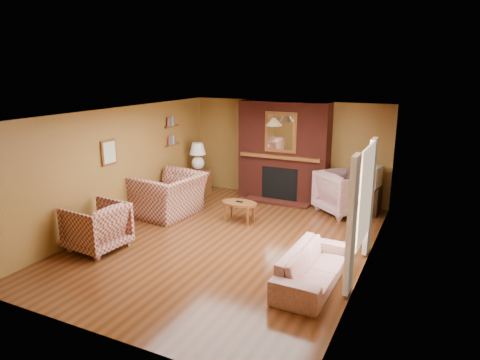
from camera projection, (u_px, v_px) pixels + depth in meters
The scene contains 20 objects.
floor at pixel (227, 241), 8.04m from camera, with size 6.50×6.50×0.00m, color #41220E.
ceiling at pixel (226, 113), 7.43m from camera, with size 6.50×6.50×0.00m, color silver.
wall_back at pixel (287, 150), 10.57m from camera, with size 6.50×6.50×0.00m, color olive.
wall_front at pixel (97, 245), 4.90m from camera, with size 6.50×6.50×0.00m, color olive.
wall_left at pixel (119, 166), 8.78m from camera, with size 6.50×6.50×0.00m, color olive.
wall_right at pixel (369, 198), 6.69m from camera, with size 6.50×6.50×0.00m, color olive.
fireplace at pixel (284, 152), 10.34m from camera, with size 2.20×0.82×2.40m.
window_right at pixel (363, 205), 6.55m from camera, with size 0.10×1.85×2.00m.
bookshelf at pixel (173, 132), 10.29m from camera, with size 0.09×0.55×0.71m.
botanical_print at pixel (109, 152), 8.42m from camera, with size 0.05×0.40×0.50m.
pendant_light at pixel (274, 122), 9.54m from camera, with size 0.36×0.36×0.48m.
plaid_loveseat at pixel (169, 195), 9.40m from camera, with size 1.41×1.23×0.92m, color maroon.
plaid_armchair at pixel (97, 226), 7.61m from camera, with size 0.91×0.94×0.85m, color maroon.
floral_sofa at pixel (313, 267), 6.43m from camera, with size 1.83×0.71×0.53m, color beige.
floral_armchair at pixel (344, 192), 9.53m from camera, with size 1.01×1.04×0.95m, color beige.
coffee_table at pixel (239, 205), 8.98m from camera, with size 0.78×0.48×0.46m.
side_table at pixel (198, 182), 10.97m from camera, with size 0.49×0.49×0.66m, color brown.
table_lamp at pixel (198, 155), 10.79m from camera, with size 0.41×0.41×0.68m.
tv_stand at pixel (366, 200), 9.54m from camera, with size 0.57×0.52×0.62m, color black.
crt_tv at pixel (368, 176), 9.40m from camera, with size 0.57×0.57×0.46m.
Camera 1 is at (3.45, -6.64, 3.17)m, focal length 32.00 mm.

